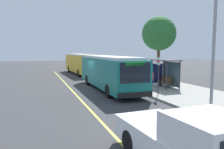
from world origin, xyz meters
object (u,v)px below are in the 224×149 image
object	(u,v)px
waiting_bench	(165,82)
route_sign_post	(158,71)
transit_bus_second	(81,63)
pickup_truck	(190,145)
transit_bus_main	(109,71)
pedestrian_commuter	(151,79)

from	to	relation	value
waiting_bench	route_sign_post	world-z (taller)	route_sign_post
transit_bus_second	pickup_truck	distance (m)	28.19
transit_bus_main	waiting_bench	bearing A→B (deg)	77.01
transit_bus_second	route_sign_post	bearing A→B (deg)	6.79
pickup_truck	route_sign_post	xyz separation A→B (m)	(-9.66, 4.67, 1.10)
transit_bus_main	route_sign_post	size ratio (longest dim) A/B	3.94
transit_bus_main	waiting_bench	distance (m)	5.19
transit_bus_second	waiting_bench	world-z (taller)	transit_bus_second
route_sign_post	pedestrian_commuter	distance (m)	1.97
pickup_truck	pedestrian_commuter	size ratio (longest dim) A/B	3.27
transit_bus_second	transit_bus_main	bearing A→B (deg)	-1.21
transit_bus_main	pickup_truck	bearing A→B (deg)	-8.92
waiting_bench	route_sign_post	size ratio (longest dim) A/B	0.57
pickup_truck	pedestrian_commuter	xyz separation A→B (m)	(-11.42, 4.99, 0.26)
pickup_truck	route_sign_post	size ratio (longest dim) A/B	1.97
transit_bus_main	transit_bus_second	world-z (taller)	same
pickup_truck	waiting_bench	xyz separation A→B (m)	(-12.70, 7.14, -0.22)
pickup_truck	route_sign_post	distance (m)	10.78
transit_bus_second	pedestrian_commuter	world-z (taller)	transit_bus_second
transit_bus_second	pickup_truck	size ratio (longest dim) A/B	2.06
transit_bus_main	pedestrian_commuter	distance (m)	3.75
waiting_bench	route_sign_post	bearing A→B (deg)	-39.07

